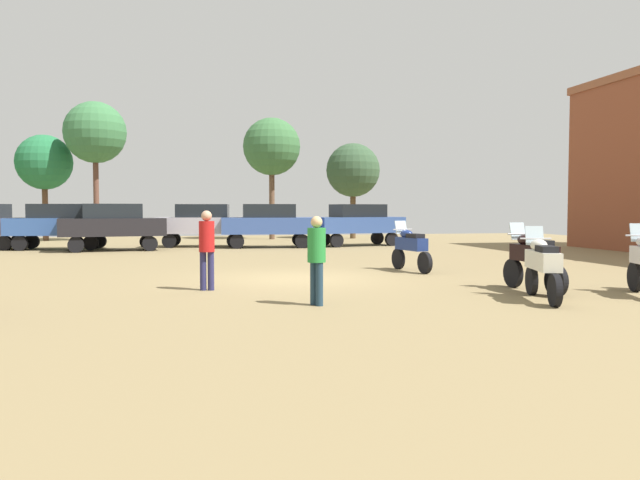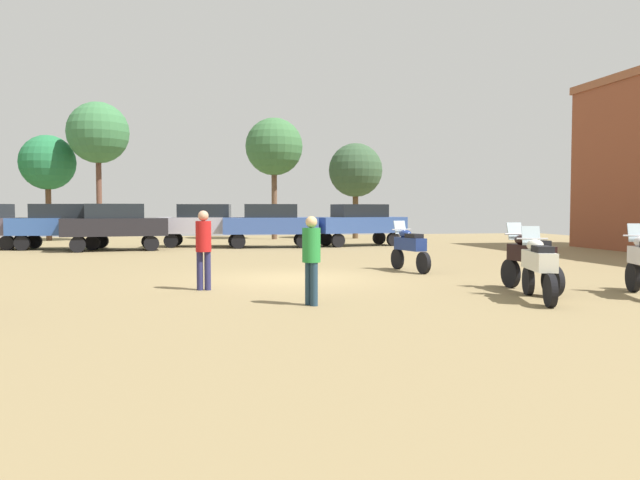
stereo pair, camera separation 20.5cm
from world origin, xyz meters
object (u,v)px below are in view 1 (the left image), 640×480
Objects in this scene: motorcycle_4 at (542,264)px; tree_3 at (95,133)px; car_6 at (358,222)px; car_1 at (269,222)px; person_2 at (207,244)px; motorcycle_5 at (411,247)px; tree_5 at (44,163)px; tree_2 at (272,147)px; person_1 at (317,254)px; car_2 at (113,223)px; car_4 at (203,222)px; car_3 at (60,223)px; motorcycle_6 at (533,258)px; tree_4 at (353,171)px.

tree_3 is (-11.81, 24.98, 5.20)m from motorcycle_4.
motorcycle_4 is 18.09m from car_6.
person_2 is at bearing 171.75° from car_1.
tree_5 reaches higher than motorcycle_5.
person_1 is at bearing -95.41° from tree_2.
tree_5 is at bearing 176.18° from tree_2.
tree_5 is at bearing 17.95° from car_2.
motorcycle_4 is 0.31× the size of tree_2.
person_1 is 28.03m from tree_5.
motorcycle_4 is at bearing -154.74° from car_4.
car_3 reaches higher than person_1.
tree_2 is at bearing -3.82° from tree_5.
tree_3 is at bearing -67.94° from person_2.
person_2 is (-6.40, 2.86, 0.32)m from motorcycle_4.
person_2 reaches higher than person_1.
car_6 is at bearing -27.10° from tree_5.
car_4 is 2.70× the size of person_1.
tree_2 reaches higher than car_6.
motorcycle_5 is (-0.56, 5.94, -0.00)m from motorcycle_4.
person_2 reaches higher than motorcycle_6.
car_2 is (-9.44, 10.78, 0.46)m from motorcycle_5.
car_6 reaches higher than motorcycle_6.
person_1 is at bearing -167.70° from motorcycle_4.
motorcycle_4 is 0.48× the size of car_4.
motorcycle_4 is 0.97× the size of motorcycle_6.
tree_5 reaches higher than car_3.
person_2 is 23.27m from tree_2.
tree_4 is at bearing -103.97° from person_2.
tree_2 is 12.67m from tree_5.
tree_2 reaches higher than car_2.
car_2 is at bearing -63.57° from tree_5.
car_1 is at bearing -40.66° from tree_3.
car_2 is 2.57× the size of person_2.
tree_2 is (10.26, 7.25, 4.19)m from car_3.
motorcycle_6 is 0.50× the size of car_4.
person_2 is at bearing -70.41° from tree_5.
car_2 is 4.33m from car_4.
motorcycle_6 reaches higher than motorcycle_5.
car_3 is (-2.35, 1.34, 0.00)m from car_2.
motorcycle_5 is at bearing 111.20° from motorcycle_4.
car_6 is 15.44m from tree_3.
motorcycle_6 is at bearing -137.00° from car_3.
motorcycle_4 is at bearing 164.72° from car_6.
tree_2 is (-2.09, 25.31, 4.65)m from motorcycle_4.
car_2 is 11.22m from car_6.
tree_3 reaches higher than car_6.
car_3 is 0.59× the size of tree_3.
car_3 is at bearing 103.46° from car_4.
person_1 is 26.25m from tree_3.
tree_4 reaches higher than car_1.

